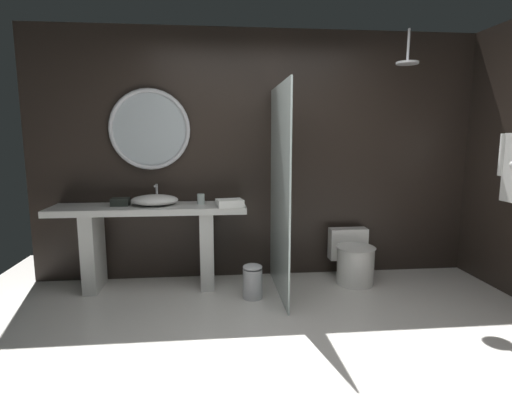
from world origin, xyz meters
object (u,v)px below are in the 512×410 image
object	(u,v)px
rain_shower_head	(408,60)
vessel_sink	(155,200)
round_wall_mirror	(150,129)
toilet	(353,259)
folded_hand_towel	(230,203)
tissue_box	(120,202)
waste_bin	(253,281)
tumbler_cup	(201,199)

from	to	relation	value
rain_shower_head	vessel_sink	bearing A→B (deg)	174.10
round_wall_mirror	toilet	size ratio (longest dim) A/B	1.47
toilet	folded_hand_towel	world-z (taller)	folded_hand_towel
vessel_sink	rain_shower_head	size ratio (longest dim) A/B	1.45
tissue_box	folded_hand_towel	distance (m)	1.08
folded_hand_towel	waste_bin	bearing A→B (deg)	-51.89
round_wall_mirror	rain_shower_head	distance (m)	2.59
tumbler_cup	round_wall_mirror	bearing A→B (deg)	159.09
tissue_box	waste_bin	xyz separation A→B (m)	(1.27, -0.43, -0.71)
round_wall_mirror	folded_hand_towel	bearing A→B (deg)	-26.03
tumbler_cup	tissue_box	distance (m)	0.79
folded_hand_towel	toilet	bearing A→B (deg)	3.92
vessel_sink	folded_hand_towel	bearing A→B (deg)	-12.99
toilet	folded_hand_towel	size ratio (longest dim) A/B	2.24
round_wall_mirror	toilet	bearing A→B (deg)	-8.12
round_wall_mirror	rain_shower_head	xyz separation A→B (m)	(2.47, -0.46, 0.64)
tumbler_cup	toilet	size ratio (longest dim) A/B	0.19
rain_shower_head	folded_hand_towel	distance (m)	2.15
tumbler_cup	rain_shower_head	distance (m)	2.38
vessel_sink	tissue_box	world-z (taller)	vessel_sink
tumbler_cup	waste_bin	distance (m)	0.97
tissue_box	tumbler_cup	bearing A→B (deg)	1.06
waste_bin	folded_hand_towel	world-z (taller)	folded_hand_towel
tissue_box	toilet	distance (m)	2.44
vessel_sink	toilet	size ratio (longest dim) A/B	0.83
tumbler_cup	folded_hand_towel	bearing A→B (deg)	-34.21
tumbler_cup	tissue_box	xyz separation A→B (m)	(-0.79, -0.01, -0.02)
round_wall_mirror	rain_shower_head	size ratio (longest dim) A/B	2.57
vessel_sink	tissue_box	bearing A→B (deg)	178.75
toilet	round_wall_mirror	bearing A→B (deg)	171.88
waste_bin	folded_hand_towel	size ratio (longest dim) A/B	1.33
tissue_box	toilet	bearing A→B (deg)	-2.14
toilet	waste_bin	world-z (taller)	toilet
rain_shower_head	folded_hand_towel	bearing A→B (deg)	177.28
rain_shower_head	waste_bin	distance (m)	2.53
tissue_box	round_wall_mirror	size ratio (longest dim) A/B	0.21
rain_shower_head	waste_bin	bearing A→B (deg)	-173.29
tissue_box	toilet	size ratio (longest dim) A/B	0.31
tissue_box	toilet	world-z (taller)	tissue_box
vessel_sink	tumbler_cup	world-z (taller)	vessel_sink
tumbler_cup	round_wall_mirror	distance (m)	0.88
rain_shower_head	tissue_box	bearing A→B (deg)	174.66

